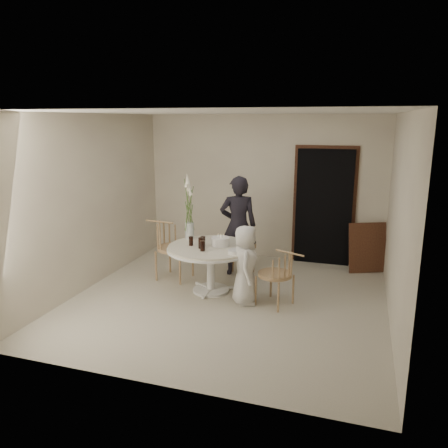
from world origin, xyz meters
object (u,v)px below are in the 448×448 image
(birthday_cake, at_px, (220,242))
(chair_left, at_px, (167,241))
(girl, at_px, (238,226))
(chair_right, at_px, (282,270))
(chair_far, at_px, (244,239))
(boy, at_px, (245,265))
(table, at_px, (211,253))
(flower_vase, at_px, (189,212))

(birthday_cake, bearing_deg, chair_left, 163.67)
(chair_left, height_order, girl, girl)
(chair_right, height_order, girl, girl)
(chair_far, bearing_deg, boy, -88.47)
(chair_right, distance_m, birthday_cake, 1.08)
(chair_right, xyz_separation_m, boy, (-0.53, -0.04, 0.04))
(chair_right, bearing_deg, girl, -116.98)
(chair_left, relative_size, birthday_cake, 3.55)
(chair_right, bearing_deg, birthday_cake, -83.91)
(girl, bearing_deg, chair_left, 8.14)
(table, xyz_separation_m, chair_right, (1.15, -0.23, -0.07))
(chair_left, xyz_separation_m, birthday_cake, (1.04, -0.30, 0.17))
(chair_far, xyz_separation_m, chair_right, (0.97, -1.52, 0.03))
(chair_right, height_order, boy, boy)
(chair_left, relative_size, girl, 0.57)
(chair_right, bearing_deg, chair_left, -83.80)
(chair_right, distance_m, boy, 0.53)
(flower_vase, bearing_deg, girl, 43.15)
(chair_left, bearing_deg, birthday_cake, -100.45)
(table, xyz_separation_m, girl, (0.18, 0.90, 0.24))
(chair_right, bearing_deg, table, -78.93)
(girl, distance_m, flower_vase, 0.94)
(chair_far, distance_m, birthday_cake, 1.25)
(chair_far, height_order, chair_left, chair_left)
(boy, distance_m, flower_vase, 1.36)
(girl, bearing_deg, birthday_cake, 68.95)
(chair_left, height_order, flower_vase, flower_vase)
(birthday_cake, bearing_deg, girl, 86.98)
(girl, xyz_separation_m, flower_vase, (-0.64, -0.60, 0.32))
(chair_far, bearing_deg, chair_right, -71.87)
(chair_right, distance_m, flower_vase, 1.81)
(girl, height_order, birthday_cake, girl)
(flower_vase, bearing_deg, chair_left, 170.74)
(table, bearing_deg, chair_left, 157.71)
(chair_left, bearing_deg, flower_vase, -93.39)
(table, height_order, birthday_cake, birthday_cake)
(chair_far, bearing_deg, girl, -103.67)
(table, distance_m, boy, 0.68)
(chair_right, bearing_deg, chair_far, -124.78)
(birthday_cake, xyz_separation_m, flower_vase, (-0.60, 0.23, 0.37))
(boy, bearing_deg, chair_far, 1.56)
(birthday_cake, bearing_deg, flower_vase, 158.79)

